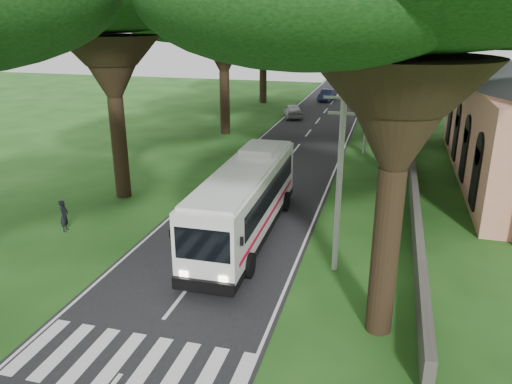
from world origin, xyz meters
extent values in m
plane|color=#194112|center=(0.00, 0.00, 0.00)|extent=(140.00, 140.00, 0.00)
cube|color=black|center=(0.00, 25.00, 0.01)|extent=(8.00, 120.00, 0.04)
cube|color=silver|center=(0.00, -2.00, 0.00)|extent=(8.00, 3.00, 0.01)
cube|color=#383533|center=(9.00, 24.00, 0.60)|extent=(0.35, 50.00, 1.20)
cylinder|color=gray|center=(5.50, 6.00, 4.00)|extent=(0.24, 0.24, 8.00)
cube|color=gray|center=(5.50, 6.00, 7.40)|extent=(1.60, 0.10, 0.10)
cube|color=gray|center=(5.50, 6.00, 6.80)|extent=(1.20, 0.10, 0.10)
cylinder|color=gray|center=(5.50, 26.00, 4.00)|extent=(0.24, 0.24, 8.00)
cube|color=gray|center=(5.50, 26.00, 7.40)|extent=(1.60, 0.10, 0.10)
cube|color=gray|center=(5.50, 26.00, 6.80)|extent=(1.20, 0.10, 0.10)
cylinder|color=gray|center=(5.50, 46.00, 4.00)|extent=(0.24, 0.24, 8.00)
cube|color=gray|center=(5.50, 46.00, 7.40)|extent=(1.60, 0.10, 0.10)
cube|color=gray|center=(5.50, 46.00, 6.80)|extent=(1.20, 0.10, 0.10)
cylinder|color=black|center=(-8.00, 12.00, 2.99)|extent=(0.90, 0.90, 5.98)
cone|color=black|center=(-8.00, 12.00, 7.88)|extent=(3.20, 3.20, 3.80)
cylinder|color=black|center=(-7.50, 30.00, 2.84)|extent=(0.90, 0.90, 5.68)
cone|color=black|center=(-7.50, 30.00, 7.58)|extent=(3.20, 3.20, 3.80)
ellipsoid|color=black|center=(-7.50, 30.00, 11.62)|extent=(15.41, 15.41, 6.47)
cylinder|color=black|center=(-8.50, 48.00, 2.89)|extent=(0.90, 0.90, 5.78)
cone|color=black|center=(-8.50, 48.00, 7.68)|extent=(3.20, 3.20, 3.80)
ellipsoid|color=black|center=(-8.50, 48.00, 11.84)|extent=(16.04, 16.04, 6.74)
cylinder|color=black|center=(7.50, 2.00, 2.94)|extent=(0.90, 0.90, 5.88)
cone|color=black|center=(7.50, 2.00, 7.78)|extent=(3.20, 3.20, 3.80)
cylinder|color=black|center=(8.00, 20.00, 2.97)|extent=(0.90, 0.90, 5.94)
cone|color=black|center=(8.00, 20.00, 7.84)|extent=(3.20, 3.20, 3.80)
cylinder|color=black|center=(7.50, 38.00, 3.05)|extent=(0.90, 0.90, 6.09)
cone|color=black|center=(7.50, 38.00, 7.99)|extent=(3.20, 3.20, 3.80)
cylinder|color=black|center=(8.50, 56.00, 2.60)|extent=(0.90, 0.90, 5.20)
cone|color=black|center=(8.50, 56.00, 7.10)|extent=(3.20, 3.20, 3.80)
ellipsoid|color=black|center=(8.50, 56.00, 10.56)|extent=(15.01, 15.01, 6.31)
cube|color=white|center=(0.80, 8.35, 1.93)|extent=(2.68, 12.09, 2.96)
cube|color=black|center=(0.80, 8.65, 2.36)|extent=(2.71, 9.88, 1.11)
cube|color=black|center=(0.80, 8.35, 0.50)|extent=(2.72, 12.13, 0.35)
cube|color=red|center=(0.80, 8.35, 1.26)|extent=(2.71, 10.89, 0.18)
cube|color=white|center=(0.80, 8.35, 3.48)|extent=(2.47, 11.48, 0.18)
cylinder|color=black|center=(-0.40, 4.31, 0.55)|extent=(0.37, 1.11, 1.11)
cylinder|color=black|center=(2.11, 4.35, 0.55)|extent=(0.37, 1.11, 1.11)
cylinder|color=black|center=(-0.51, 12.15, 0.55)|extent=(0.37, 1.11, 1.11)
cylinder|color=black|center=(2.00, 12.18, 0.55)|extent=(0.37, 1.11, 1.11)
imported|color=#A4A3A8|center=(-2.91, 39.04, 0.76)|extent=(2.98, 4.62, 1.46)
imported|color=navy|center=(-0.86, 51.42, 0.73)|extent=(1.97, 4.37, 1.39)
imported|color=black|center=(-8.24, 6.52, 0.83)|extent=(0.53, 0.68, 1.65)
camera|label=1|loc=(7.27, -13.50, 10.38)|focal=35.00mm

